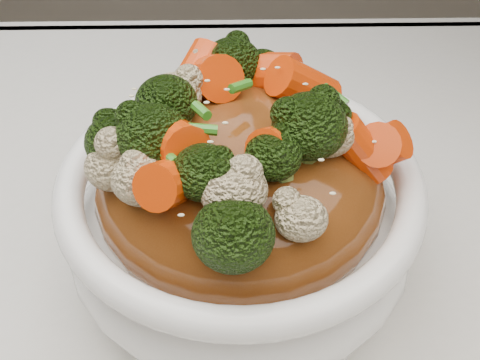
{
  "coord_description": "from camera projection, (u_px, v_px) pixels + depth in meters",
  "views": [
    {
      "loc": [
        0.04,
        -0.2,
        1.06
      ],
      "look_at": [
        0.04,
        0.05,
        0.83
      ],
      "focal_mm": 42.0,
      "sensor_mm": 36.0,
      "label": 1
    }
  ],
  "objects": [
    {
      "name": "tablecloth",
      "position": [
        180.0,
        342.0,
        0.37
      ],
      "size": [
        1.2,
        0.8,
        0.04
      ],
      "primitive_type": "cube",
      "color": "silver",
      "rests_on": "dining_table"
    },
    {
      "name": "bowl",
      "position": [
        240.0,
        218.0,
        0.36
      ],
      "size": [
        0.25,
        0.25,
        0.09
      ],
      "primitive_type": null,
      "rotation": [
        0.0,
        0.0,
        0.14
      ],
      "color": "white",
      "rests_on": "tablecloth"
    },
    {
      "name": "sauce_base",
      "position": [
        240.0,
        184.0,
        0.34
      ],
      "size": [
        0.2,
        0.2,
        0.1
      ],
      "primitive_type": "ellipsoid",
      "rotation": [
        0.0,
        0.0,
        0.14
      ],
      "color": "#633111",
      "rests_on": "bowl"
    },
    {
      "name": "carrots",
      "position": [
        240.0,
        97.0,
        0.3
      ],
      "size": [
        0.2,
        0.2,
        0.05
      ],
      "primitive_type": null,
      "rotation": [
        0.0,
        0.0,
        0.14
      ],
      "color": "#E03D07",
      "rests_on": "sauce_base"
    },
    {
      "name": "broccoli",
      "position": [
        240.0,
        99.0,
        0.3
      ],
      "size": [
        0.2,
        0.2,
        0.04
      ],
      "primitive_type": null,
      "rotation": [
        0.0,
        0.0,
        0.14
      ],
      "color": "black",
      "rests_on": "sauce_base"
    },
    {
      "name": "cauliflower",
      "position": [
        240.0,
        102.0,
        0.3
      ],
      "size": [
        0.2,
        0.2,
        0.04
      ],
      "primitive_type": null,
      "rotation": [
        0.0,
        0.0,
        0.14
      ],
      "color": "beige",
      "rests_on": "sauce_base"
    },
    {
      "name": "scallions",
      "position": [
        240.0,
        95.0,
        0.3
      ],
      "size": [
        0.15,
        0.15,
        0.02
      ],
      "primitive_type": null,
      "rotation": [
        0.0,
        0.0,
        0.14
      ],
      "color": "#2E771B",
      "rests_on": "sauce_base"
    },
    {
      "name": "sesame_seeds",
      "position": [
        240.0,
        95.0,
        0.3
      ],
      "size": [
        0.18,
        0.18,
        0.01
      ],
      "primitive_type": null,
      "rotation": [
        0.0,
        0.0,
        0.14
      ],
      "color": "beige",
      "rests_on": "sauce_base"
    }
  ]
}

